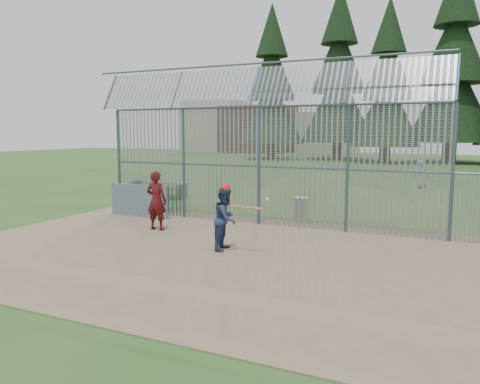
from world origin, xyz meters
The scene contains 12 objects.
ground centered at (0.00, 0.00, 0.00)m, with size 120.00×120.00×0.00m, color #2D511E.
dirt_infield centered at (0.00, -0.50, 0.01)m, with size 14.00×10.00×0.02m, color #756047.
dugout_wall centered at (-4.60, 2.90, 0.62)m, with size 2.50×0.12×1.20m, color #38566B.
batter centered at (0.58, -0.12, 0.86)m, with size 0.82×0.64×1.68m, color navy.
onlooker centered at (-2.60, 1.19, 0.97)m, with size 0.69×0.46×1.90m, color maroon.
bg_kid_standing centered at (4.19, 17.11, 0.82)m, with size 0.80×0.52×1.63m, color slate.
batting_gear centered at (0.73, -0.15, 1.59)m, with size 1.49×0.47×0.63m.
trash_can centered at (0.85, 5.44, 0.38)m, with size 0.56×0.56×0.82m.
bleacher centered at (-7.14, 7.74, 0.41)m, with size 3.00×0.95×0.72m.
backstop_fence centered at (1.81, 3.43, 2.36)m, with size 20.09×0.81×5.30m.
conifer_row centered at (1.93, 41.51, 10.83)m, with size 38.48×12.26×20.20m.
distant_buildings centered at (-23.18, 56.49, 3.60)m, with size 26.50×10.50×8.00m.
Camera 1 is at (6.20, -11.08, 3.18)m, focal length 35.00 mm.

